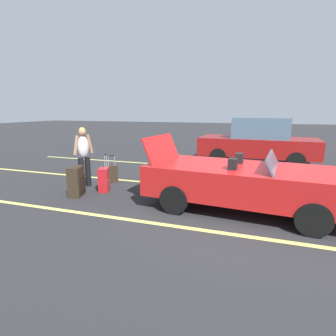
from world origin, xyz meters
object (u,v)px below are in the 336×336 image
convertible_car (254,184)px  suitcase_small_carryon (111,174)px  suitcase_medium_bright (104,179)px  parked_sedan_near (258,141)px  traveler_person (84,154)px  suitcase_large_black (76,182)px

convertible_car → suitcase_small_carryon: size_ratio=5.25×
suitcase_medium_bright → parked_sedan_near: parked_sedan_near is taller
suitcase_small_carryon → traveler_person: traveler_person is taller
suitcase_large_black → suitcase_medium_bright: (0.42, 0.58, -0.05)m
convertible_car → traveler_person: bearing=179.8°
suitcase_large_black → traveler_person: size_ratio=0.45×
suitcase_medium_bright → traveler_person: traveler_person is taller
convertible_car → suitcase_medium_bright: size_ratio=4.36×
suitcase_medium_bright → convertible_car: bearing=156.7°
suitcase_medium_bright → parked_sedan_near: 6.59m
parked_sedan_near → suitcase_medium_bright: bearing=57.1°
suitcase_medium_bright → traveler_person: (-0.73, 0.19, 0.62)m
convertible_car → suitcase_large_black: bearing=-170.1°
convertible_car → parked_sedan_near: 5.62m
suitcase_small_carryon → traveler_person: 1.05m
suitcase_large_black → parked_sedan_near: (4.17, 5.97, 0.52)m
suitcase_small_carryon → parked_sedan_near: bearing=-89.7°
convertible_car → traveler_person: size_ratio=2.61×
suitcase_large_black → suitcase_small_carryon: suitcase_small_carryon is taller
suitcase_small_carryon → parked_sedan_near: (4.03, 4.53, 0.64)m
suitcase_small_carryon → suitcase_medium_bright: bearing=150.3°
suitcase_small_carryon → parked_sedan_near: size_ratio=0.18×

